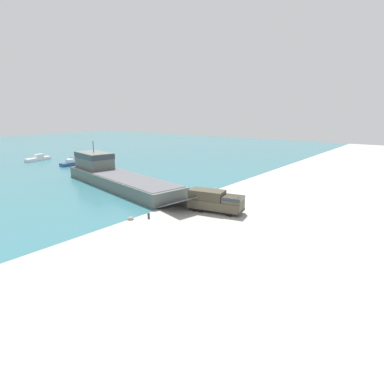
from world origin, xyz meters
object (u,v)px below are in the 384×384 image
landing_craft (113,174)px  mooring_bollard (149,215)px  soldier_on_ramp (220,199)px  military_truck (215,201)px  moored_boat_a (38,158)px  cargo_crate (240,204)px  moored_boat_c (83,157)px  moored_boat_b (72,163)px

landing_craft → mooring_bollard: (-9.72, -20.16, -1.53)m
soldier_on_ramp → military_truck: bearing=-161.0°
military_truck → moored_boat_a: (7.39, 68.59, -0.98)m
landing_craft → moored_boat_a: size_ratio=4.70×
moored_boat_a → cargo_crate: bearing=163.5°
landing_craft → moored_boat_c: landing_craft is taller
landing_craft → soldier_on_ramp: landing_craft is taller
landing_craft → mooring_bollard: 22.43m
military_truck → soldier_on_ramp: military_truck is taller
landing_craft → moored_boat_c: (15.52, 35.25, -1.40)m
military_truck → mooring_bollard: (-7.87, 5.33, -1.19)m
military_truck → cargo_crate: size_ratio=11.50×
military_truck → moored_boat_c: size_ratio=1.15×
military_truck → moored_boat_b: military_truck is taller
soldier_on_ramp → moored_boat_c: soldier_on_ramp is taller
moored_boat_c → cargo_crate: moored_boat_c is taller
military_truck → cargo_crate: bearing=60.9°
military_truck → moored_boat_c: 63.18m
military_truck → soldier_on_ramp: (2.92, 1.14, -0.62)m
moored_boat_b → moored_boat_c: bearing=135.8°
moored_boat_a → landing_craft: bearing=158.4°
moored_boat_c → moored_boat_b: bearing=132.2°
landing_craft → moored_boat_b: (6.96, 27.04, -1.35)m
military_truck → moored_boat_a: bearing=161.1°
soldier_on_ramp → moored_boat_b: 51.73m
military_truck → soldier_on_ramp: bearing=98.6°
moored_boat_c → mooring_bollard: (-25.25, -55.40, -0.13)m
soldier_on_ramp → moored_boat_b: (5.89, 51.39, -0.39)m
military_truck → moored_boat_b: 53.28m
mooring_bollard → landing_craft: bearing=64.2°
military_truck → moored_boat_b: size_ratio=1.33×
mooring_bollard → military_truck: bearing=-34.1°
mooring_bollard → cargo_crate: size_ratio=1.08×
mooring_bollard → soldier_on_ramp: bearing=-21.2°
soldier_on_ramp → moored_boat_c: 61.32m
military_truck → cargo_crate: military_truck is taller
landing_craft → soldier_on_ramp: 24.39m
military_truck → moored_boat_b: bearing=157.7°
moored_boat_c → soldier_on_ramp: bearing=164.8°
soldier_on_ramp → landing_craft: bearing=90.1°
moored_boat_a → mooring_bollard: moored_boat_a is taller
soldier_on_ramp → cargo_crate: 3.09m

